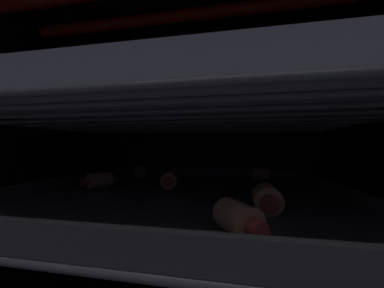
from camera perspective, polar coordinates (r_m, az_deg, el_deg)
The scene contains 21 objects.
ground_plane at distance 38.08cm, azimuth -2.27°, elevation -30.73°, with size 58.01×48.38×1.20cm, color black.
oven_wall_back at distance 56.29cm, azimuth 3.24°, elevation 0.36°, with size 58.01×1.20×39.21cm, color black.
oven_wall_left at distance 48.27cm, azimuth -37.21°, elevation 0.77°, with size 1.20×45.98×39.21cm, color black.
oven_ceiling at distance 39.44cm, azimuth -2.22°, elevation 32.08°, with size 58.01×48.38×1.20cm, color black.
heating_element at distance 37.84cm, azimuth -2.23°, elevation 28.17°, with size 44.49×20.64×1.67cm.
oven_rack_lower at distance 33.98cm, azimuth -2.26°, elevation -14.36°, with size 53.10×45.06×0.78cm.
baking_tray_lower at distance 33.77cm, azimuth -2.26°, elevation -12.81°, with size 43.75×39.91×2.45cm.
pig_in_blanket_lower_0 at distance 51.38cm, azimuth -13.48°, elevation -7.19°, with size 3.47×4.39×2.41cm.
pig_in_blanket_lower_1 at distance 36.87cm, azimuth -5.80°, elevation -9.46°, with size 3.08×4.57×2.70cm.
pig_in_blanket_lower_2 at distance 24.63cm, azimuth 19.16°, elevation -13.48°, with size 2.89×4.90×2.87cm.
pig_in_blanket_lower_3 at distance 40.10cm, azimuth -23.17°, elevation -8.81°, with size 4.19×5.71×2.54cm.
pig_in_blanket_lower_4 at distance 47.38cm, azimuth 17.48°, elevation -7.55°, with size 5.38×2.86×2.65cm.
pig_in_blanket_lower_5 at distance 18.01cm, azimuth 11.99°, elevation -18.73°, with size 4.15×5.62×2.59cm.
oven_rack_upper at distance 33.26cm, azimuth -2.24°, elevation 5.36°, with size 52.89×45.06×0.57cm.
baking_tray_upper at distance 33.38cm, azimuth -2.24°, elevation 7.05°, with size 43.75×39.91×2.65cm.
pig_in_blanket_upper_0 at distance 42.82cm, azimuth 2.89°, elevation 7.98°, with size 4.26×5.66×3.08cm.
pig_in_blanket_upper_1 at distance 50.26cm, azimuth -20.58°, elevation 6.78°, with size 5.16×5.25×3.20cm.
pig_in_blanket_upper_2 at distance 35.05cm, azimuth -18.56°, elevation 9.55°, with size 6.54×3.47×2.49cm.
pig_in_blanket_upper_3 at distance 44.76cm, azimuth -7.86°, elevation 7.59°, with size 4.12×6.33×3.06cm.
pig_in_blanket_upper_4 at distance 25.42cm, azimuth -1.51°, elevation 14.41°, with size 4.42×4.16×3.22cm.
pig_in_blanket_upper_5 at distance 38.96cm, azimuth 13.91°, elevation 9.14°, with size 5.32×4.40×3.38cm.
Camera 1 is at (7.54, -32.18, 18.30)cm, focal length 20.20 mm.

